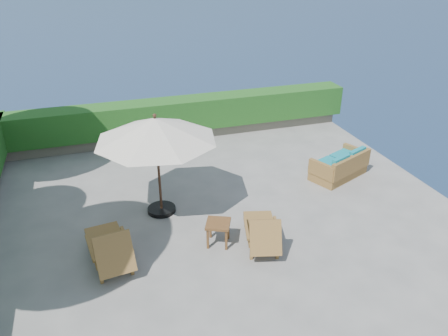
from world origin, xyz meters
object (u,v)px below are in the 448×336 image
object	(u,v)px
patio_umbrella	(156,130)
wicker_loveseat	(340,167)
lounge_right	(262,231)
lounge_left	(110,247)
side_table	(218,226)

from	to	relation	value
patio_umbrella	wicker_loveseat	distance (m)	5.49
patio_umbrella	lounge_right	xyz separation A→B (m)	(1.83, -2.06, -1.78)
lounge_left	side_table	size ratio (longest dim) A/B	2.69
patio_umbrella	lounge_left	distance (m)	2.78
patio_umbrella	side_table	xyz separation A→B (m)	(0.96, -1.68, -1.72)
wicker_loveseat	lounge_right	bearing A→B (deg)	-168.26
lounge_left	lounge_right	distance (m)	3.20
lounge_left	lounge_right	bearing A→B (deg)	-14.21
lounge_right	wicker_loveseat	xyz separation A→B (m)	(3.33, 2.33, -0.06)
patio_umbrella	wicker_loveseat	xyz separation A→B (m)	(5.16, 0.28, -1.84)
patio_umbrella	wicker_loveseat	world-z (taller)	patio_umbrella
side_table	wicker_loveseat	world-z (taller)	wicker_loveseat
lounge_left	side_table	world-z (taller)	lounge_left
side_table	wicker_loveseat	distance (m)	4.64
side_table	lounge_left	bearing A→B (deg)	-179.68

